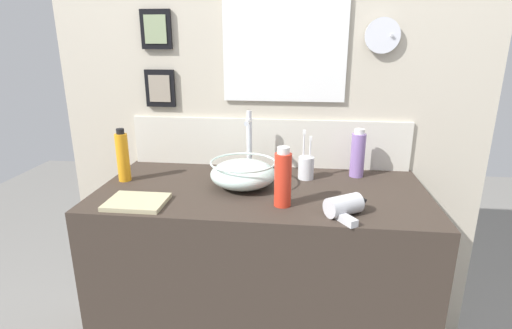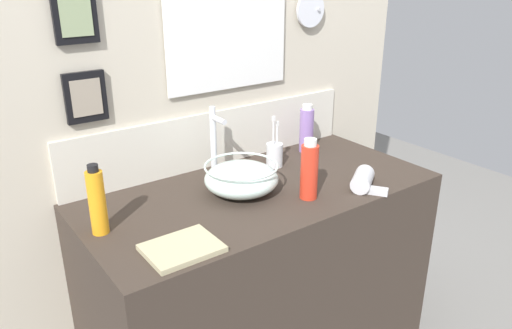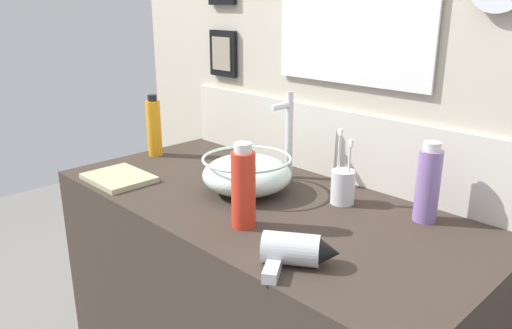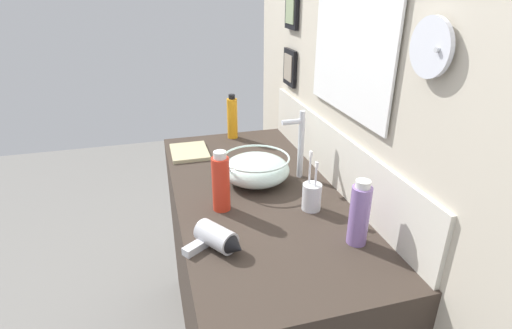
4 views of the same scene
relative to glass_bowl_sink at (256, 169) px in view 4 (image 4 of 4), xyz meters
The scene contains 10 objects.
vanity_counter 0.51m from the glass_bowl_sink, 10.84° to the right, with size 1.29×0.61×0.90m, color #382D26.
back_panel 0.43m from the glass_bowl_sink, 76.77° to the left, with size 1.93×0.09×2.48m.
glass_bowl_sink is the anchor object (origin of this frame).
faucet 0.20m from the glass_bowl_sink, 90.00° to the left, with size 0.02×0.09×0.27m.
hair_drier 0.45m from the glass_bowl_sink, 29.78° to the right, with size 0.17×0.19×0.07m.
toothbrush_cup 0.28m from the glass_bowl_sink, 27.50° to the left, with size 0.07×0.07×0.21m.
soap_dispenser 0.51m from the glass_bowl_sink, behind, with size 0.05×0.05×0.22m.
lotion_bottle 0.50m from the glass_bowl_sink, 21.81° to the left, with size 0.06×0.06×0.21m.
spray_bottle 0.24m from the glass_bowl_sink, 45.49° to the right, with size 0.06×0.06×0.21m.
hand_towel 0.42m from the glass_bowl_sink, 148.36° to the right, with size 0.21×0.16×0.02m, color tan.
Camera 4 is at (1.27, -0.36, 1.62)m, focal length 28.00 mm.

